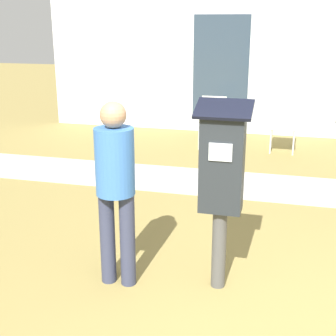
# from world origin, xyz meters

# --- Properties ---
(sidewalk) EXTENTS (12.00, 1.10, 0.02)m
(sidewalk) POSITION_xyz_m (0.00, 3.26, 0.01)
(sidewalk) COLOR #B7B2A8
(sidewalk) RESTS_ON ground
(building_facade) EXTENTS (10.00, 0.26, 3.20)m
(building_facade) POSITION_xyz_m (0.00, 6.57, 1.60)
(building_facade) COLOR silver
(building_facade) RESTS_ON ground
(parking_meter) EXTENTS (0.44, 0.31, 1.59)m
(parking_meter) POSITION_xyz_m (-0.53, 0.63, 1.02)
(parking_meter) COLOR #4C4C4C
(parking_meter) RESTS_ON ground
(person_standing) EXTENTS (0.32, 0.32, 1.58)m
(person_standing) POSITION_xyz_m (-1.37, 0.47, 0.93)
(person_standing) COLOR #333851
(person_standing) RESTS_ON ground
(outdoor_chair_left) EXTENTS (0.44, 0.44, 0.90)m
(outdoor_chair_left) POSITION_xyz_m (-1.34, 5.24, 0.53)
(outdoor_chair_left) COLOR silver
(outdoor_chair_left) RESTS_ON ground
(outdoor_chair_middle) EXTENTS (0.44, 0.44, 0.90)m
(outdoor_chair_middle) POSITION_xyz_m (-0.11, 5.30, 0.53)
(outdoor_chair_middle) COLOR silver
(outdoor_chair_middle) RESTS_ON ground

